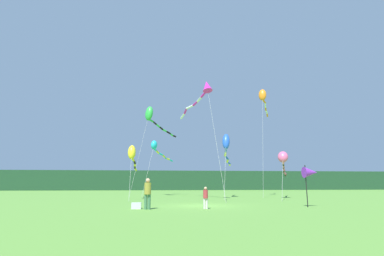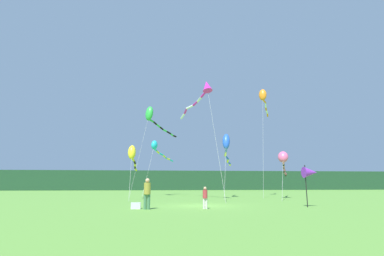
% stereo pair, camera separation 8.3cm
% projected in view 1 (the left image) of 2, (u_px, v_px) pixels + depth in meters
% --- Properties ---
extents(ground_plane, '(120.00, 120.00, 0.00)m').
position_uv_depth(ground_plane, '(202.00, 206.00, 19.32)').
color(ground_plane, '#5B9338').
extents(distant_treeline, '(108.00, 2.66, 4.16)m').
position_uv_depth(distant_treeline, '(173.00, 180.00, 63.67)').
color(distant_treeline, '#1E4228').
rests_on(distant_treeline, ground).
extents(person_adult, '(0.39, 0.39, 1.76)m').
position_uv_depth(person_adult, '(148.00, 192.00, 16.76)').
color(person_adult, '#3F724C').
rests_on(person_adult, ground).
extents(person_child, '(0.28, 0.28, 1.27)m').
position_uv_depth(person_child, '(206.00, 196.00, 17.03)').
color(person_child, silver).
rests_on(person_child, ground).
extents(cooler_box, '(0.56, 0.38, 0.36)m').
position_uv_depth(cooler_box, '(136.00, 206.00, 16.97)').
color(cooler_box, silver).
rests_on(cooler_box, ground).
extents(banner_flag_pole, '(0.90, 0.70, 2.62)m').
position_uv_depth(banner_flag_pole, '(310.00, 173.00, 18.59)').
color(banner_flag_pole, black).
rests_on(banner_flag_pole, ground).
extents(kite_cyan, '(3.73, 7.50, 6.76)m').
position_uv_depth(kite_cyan, '(156.00, 148.00, 36.33)').
color(kite_cyan, '#B2B2B2').
rests_on(kite_cyan, ground).
extents(kite_yellow, '(0.77, 6.16, 5.07)m').
position_uv_depth(kite_yellow, '(132.00, 155.00, 27.38)').
color(kite_yellow, '#B2B2B2').
rests_on(kite_yellow, ground).
extents(kite_green, '(5.05, 6.48, 10.21)m').
position_uv_depth(kite_green, '(151.00, 116.00, 33.47)').
color(kite_green, '#B2B2B2').
rests_on(kite_green, ground).
extents(kite_rainbow, '(4.44, 8.98, 4.76)m').
position_uv_depth(kite_rainbow, '(283.00, 159.00, 29.23)').
color(kite_rainbow, '#B2B2B2').
rests_on(kite_rainbow, ground).
extents(kite_orange, '(3.77, 7.37, 12.51)m').
position_uv_depth(kite_orange, '(263.00, 98.00, 34.76)').
color(kite_orange, '#B2B2B2').
rests_on(kite_orange, ground).
extents(kite_blue, '(2.81, 8.83, 6.71)m').
position_uv_depth(kite_blue, '(226.00, 145.00, 30.84)').
color(kite_blue, '#B2B2B2').
rests_on(kite_blue, ground).
extents(kite_magenta, '(2.96, 8.68, 10.67)m').
position_uv_depth(kite_magenta, '(203.00, 92.00, 26.83)').
color(kite_magenta, '#B2B2B2').
rests_on(kite_magenta, ground).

